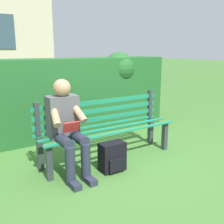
% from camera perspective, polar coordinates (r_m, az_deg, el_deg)
% --- Properties ---
extents(ground, '(60.00, 60.00, 0.00)m').
position_cam_1_polar(ground, '(3.91, -0.81, -9.92)').
color(ground, '#3D6B2D').
extents(park_bench, '(2.03, 0.50, 0.90)m').
position_cam_1_polar(park_bench, '(3.82, -1.48, -3.07)').
color(park_bench, '#2D3338').
rests_on(park_bench, ground).
extents(person_seated, '(0.44, 0.73, 1.19)m').
position_cam_1_polar(person_seated, '(3.32, -9.69, -2.75)').
color(person_seated, '#4C4C51').
rests_on(person_seated, ground).
extents(hedge_backdrop, '(4.48, 0.76, 1.49)m').
position_cam_1_polar(hedge_backdrop, '(4.85, -12.06, 3.42)').
color(hedge_backdrop, '#1E5123').
rests_on(hedge_backdrop, ground).
extents(backpack, '(0.33, 0.26, 0.38)m').
position_cam_1_polar(backpack, '(3.48, 0.09, -9.62)').
color(backpack, black).
rests_on(backpack, ground).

